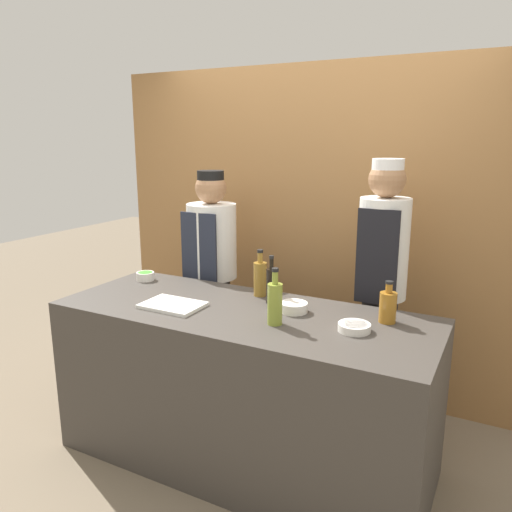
{
  "coord_description": "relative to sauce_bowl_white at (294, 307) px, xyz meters",
  "views": [
    {
      "loc": [
        1.3,
        -2.31,
        1.89
      ],
      "look_at": [
        0.0,
        0.16,
        1.22
      ],
      "focal_mm": 35.0,
      "sensor_mm": 36.0,
      "label": 1
    }
  ],
  "objects": [
    {
      "name": "bottle_oil",
      "position": [
        -0.01,
        -0.21,
        0.09
      ],
      "size": [
        0.08,
        0.08,
        0.3
      ],
      "color": "olive",
      "rests_on": "counter"
    },
    {
      "name": "sauce_bowl_white",
      "position": [
        0.0,
        0.0,
        0.0
      ],
      "size": [
        0.15,
        0.15,
        0.05
      ],
      "color": "white",
      "rests_on": "counter"
    },
    {
      "name": "ground_plane",
      "position": [
        -0.26,
        -0.11,
        -0.98
      ],
      "size": [
        14.0,
        14.0,
        0.0
      ],
      "primitive_type": "plane",
      "color": "#756651"
    },
    {
      "name": "cabinet_wall",
      "position": [
        -0.26,
        1.06,
        0.22
      ],
      "size": [
        3.31,
        0.18,
        2.4
      ],
      "color": "olive",
      "rests_on": "ground_plane"
    },
    {
      "name": "bottle_vinegar",
      "position": [
        -0.3,
        0.18,
        0.08
      ],
      "size": [
        0.08,
        0.08,
        0.29
      ],
      "color": "olive",
      "rests_on": "counter"
    },
    {
      "name": "chef_left",
      "position": [
        -0.88,
        0.53,
        -0.07
      ],
      "size": [
        0.35,
        0.35,
        1.67
      ],
      "color": "#28282D",
      "rests_on": "ground_plane"
    },
    {
      "name": "counter",
      "position": [
        -0.26,
        -0.11,
        -0.5
      ],
      "size": [
        2.15,
        0.82,
        0.94
      ],
      "color": "#3D3833",
      "rests_on": "ground_plane"
    },
    {
      "name": "cutting_board",
      "position": [
        -0.65,
        -0.24,
        -0.02
      ],
      "size": [
        0.34,
        0.24,
        0.02
      ],
      "color": "white",
      "rests_on": "counter"
    },
    {
      "name": "chef_right",
      "position": [
        0.35,
        0.53,
        0.01
      ],
      "size": [
        0.3,
        0.3,
        1.77
      ],
      "color": "#28282D",
      "rests_on": "ground_plane"
    },
    {
      "name": "bottle_soy",
      "position": [
        -0.18,
        0.08,
        0.08
      ],
      "size": [
        0.06,
        0.06,
        0.28
      ],
      "color": "black",
      "rests_on": "counter"
    },
    {
      "name": "sauce_bowl_green",
      "position": [
        -1.15,
        0.12,
        0.0
      ],
      "size": [
        0.12,
        0.12,
        0.06
      ],
      "color": "white",
      "rests_on": "counter"
    },
    {
      "name": "sauce_bowl_brown",
      "position": [
        0.38,
        -0.12,
        -0.01
      ],
      "size": [
        0.16,
        0.16,
        0.04
      ],
      "color": "white",
      "rests_on": "counter"
    },
    {
      "name": "bottle_amber",
      "position": [
        0.5,
        0.08,
        0.06
      ],
      "size": [
        0.09,
        0.09,
        0.22
      ],
      "color": "#9E661E",
      "rests_on": "counter"
    }
  ]
}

